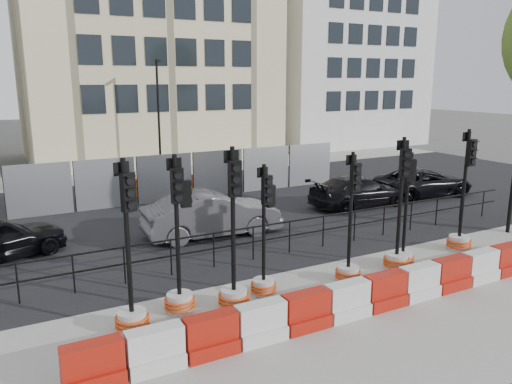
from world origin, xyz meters
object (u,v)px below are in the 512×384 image
traffic_signal_d (264,265)px  traffic_signal_h (461,226)px  car_c (359,192)px  traffic_signal_a (131,297)px

traffic_signal_d → traffic_signal_h: bearing=-7.2°
traffic_signal_h → car_c: 5.57m
traffic_signal_a → car_c: (10.62, 5.80, -0.12)m
traffic_signal_d → car_c: size_ratio=0.73×
traffic_signal_d → traffic_signal_h: size_ratio=0.87×
traffic_signal_a → traffic_signal_d: size_ratio=1.13×
traffic_signal_d → car_c: (7.41, 5.52, -0.13)m
traffic_signal_d → car_c: bearing=29.4°
traffic_signal_a → traffic_signal_h: bearing=-15.3°
traffic_signal_d → traffic_signal_h: traffic_signal_h is taller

